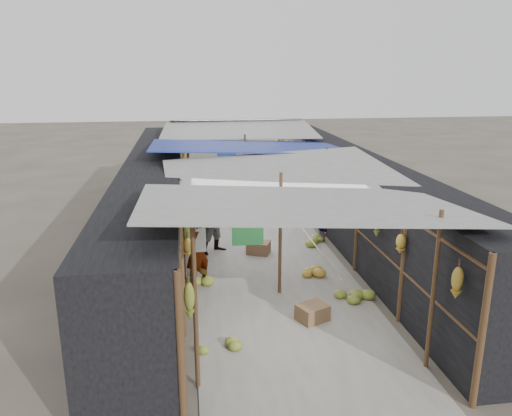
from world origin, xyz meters
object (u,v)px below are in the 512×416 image
shopper_blue (217,220)px  vendor_seated (320,225)px  crate_near (258,248)px  black_basin (298,213)px  vendor_elderly (197,252)px

shopper_blue → vendor_seated: bearing=-24.6°
crate_near → shopper_blue: size_ratio=0.32×
black_basin → vendor_elderly: bearing=-123.4°
crate_near → vendor_seated: size_ratio=0.56×
vendor_elderly → shopper_blue: (0.57, 2.08, 0.05)m
black_basin → shopper_blue: bearing=-132.9°
black_basin → vendor_elderly: size_ratio=0.35×
vendor_seated → vendor_elderly: bearing=-70.0°
crate_near → vendor_elderly: bearing=-109.0°
shopper_blue → vendor_seated: shopper_blue is taller
black_basin → shopper_blue: 4.17m
crate_near → vendor_seated: (1.80, 0.68, 0.33)m
crate_near → vendor_seated: 1.95m
crate_near → black_basin: bearing=84.3°
black_basin → crate_near: bearing=-118.2°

